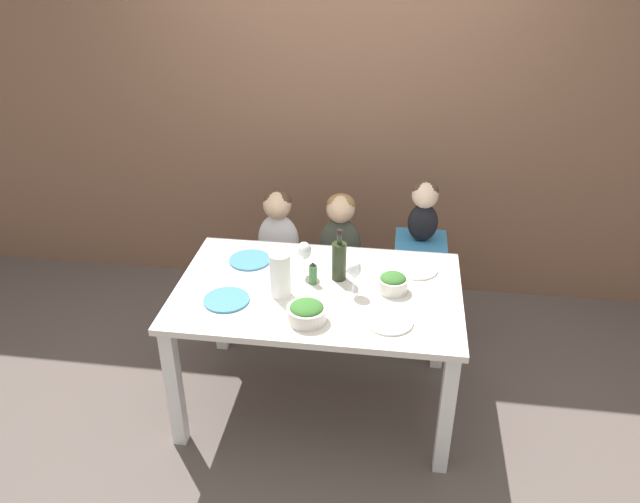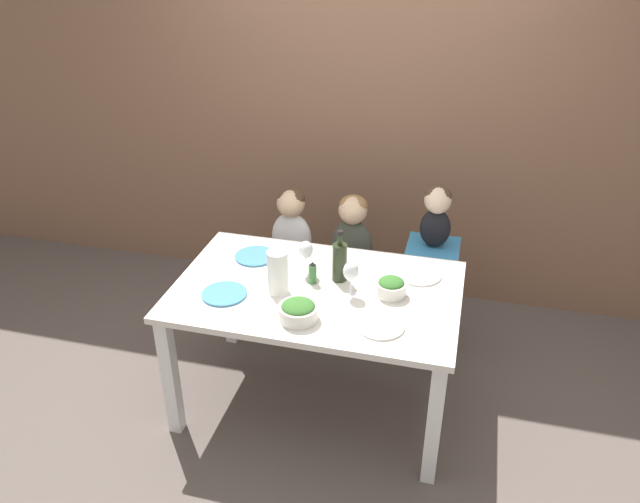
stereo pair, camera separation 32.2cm
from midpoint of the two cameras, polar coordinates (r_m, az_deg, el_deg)
name	(u,v)px [view 1 (the left image)]	position (r m, az deg, el deg)	size (l,w,h in m)	color
ground_plane	(318,399)	(3.72, -2.70, -13.44)	(14.00, 14.00, 0.00)	#564C47
wall_back	(346,105)	(4.23, 0.21, 13.19)	(10.00, 0.06, 2.70)	brown
dining_table	(318,305)	(3.31, -2.96, -4.97)	(1.48, 0.94, 0.76)	silver
chair_far_left	(280,274)	(4.13, -5.93, -2.08)	(0.37, 0.39, 0.46)	silver
chair_far_center	(339,278)	(4.07, -0.47, -2.49)	(0.37, 0.39, 0.46)	silver
chair_right_highchair	(419,263)	(3.96, 6.77, -1.11)	(0.32, 0.33, 0.69)	silver
person_child_left	(278,225)	(3.96, -6.18, 2.37)	(0.26, 0.18, 0.51)	silver
person_child_center	(340,229)	(3.89, -0.49, 2.03)	(0.26, 0.18, 0.51)	#3D4238
person_baby_right	(424,205)	(3.77, 7.12, 4.17)	(0.18, 0.17, 0.39)	black
wine_bottle	(339,260)	(3.27, -1.05, -0.86)	(0.08, 0.08, 0.29)	#232D19
paper_towel_roll	(280,275)	(3.15, -6.58, -2.22)	(0.11, 0.11, 0.24)	white
wine_glass_near	(354,270)	(3.13, 0.17, -1.77)	(0.08, 0.08, 0.19)	white
wine_glass_far	(304,252)	(3.30, -4.25, -0.09)	(0.08, 0.08, 0.19)	white
salad_bowl_large	(307,312)	(2.99, -4.33, -5.62)	(0.19, 0.19, 0.10)	silver
salad_bowl_small	(393,282)	(3.21, 3.83, -2.93)	(0.16, 0.16, 0.10)	silver
dinner_plate_front_left	(226,300)	(3.20, -11.42, -4.44)	(0.23, 0.23, 0.01)	teal
dinner_plate_back_left	(250,260)	(3.53, -9.04, -0.84)	(0.23, 0.23, 0.01)	teal
dinner_plate_back_right	(416,269)	(3.42, 6.14, -1.67)	(0.23, 0.23, 0.01)	silver
dinner_plate_front_right	(389,321)	(2.99, 3.27, -6.48)	(0.23, 0.23, 0.01)	silver
condiment_bottle_hot_sauce	(313,273)	(3.26, -3.48, -2.08)	(0.04, 0.04, 0.13)	#336633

